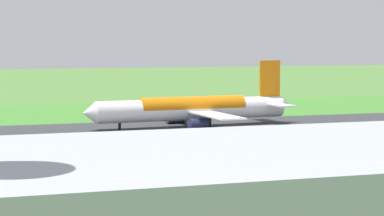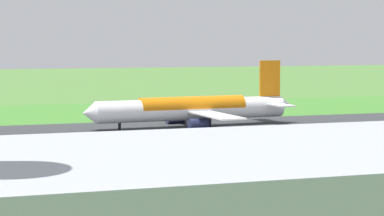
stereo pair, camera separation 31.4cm
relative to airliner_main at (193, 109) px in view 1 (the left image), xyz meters
name	(u,v)px [view 1 (the left image)]	position (x,y,z in m)	size (l,w,h in m)	color
ground_plane	(172,127)	(5.33, 0.03, -4.35)	(800.00, 800.00, 0.00)	#477233
runway_asphalt	(172,127)	(5.33, 0.03, -4.32)	(600.00, 31.23, 0.06)	#2D3033
apron_concrete	(254,157)	(5.33, 49.76, -4.33)	(440.00, 110.00, 0.05)	gray
grass_verge_foreground	(137,114)	(5.33, -34.65, -4.33)	(600.00, 80.00, 0.04)	#3C782B
airliner_main	(193,109)	(0.00, 0.00, 0.00)	(54.14, 44.30, 15.88)	white
service_truck_baggage	(109,139)	(26.76, 27.44, -2.95)	(6.22, 4.05, 2.65)	silver
service_car_followme	(35,145)	(41.23, 28.33, -3.51)	(3.09, 4.56, 1.62)	silver
no_stopping_sign	(205,107)	(-15.09, -34.05, -2.78)	(0.60, 0.10, 2.66)	slate
traffic_cone_orange	(187,111)	(-9.88, -35.62, -4.08)	(0.40, 0.40, 0.55)	orange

